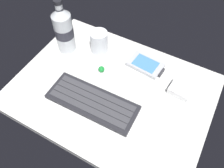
{
  "coord_description": "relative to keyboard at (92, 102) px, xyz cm",
  "views": [
    {
      "loc": [
        21.26,
        -38.31,
        63.03
      ],
      "look_at": [
        0.0,
        0.0,
        3.0
      ],
      "focal_mm": 37.1,
      "sensor_mm": 36.0,
      "label": 1
    }
  ],
  "objects": [
    {
      "name": "charger_block",
      "position": [
        22.84,
        17.42,
        0.39
      ],
      "size": [
        7.53,
        6.28,
        2.4
      ],
      "primitive_type": "cube",
      "rotation": [
        0.0,
        0.0,
        -0.1
      ],
      "color": "white",
      "rests_on": "ground_plane"
    },
    {
      "name": "keyboard",
      "position": [
        0.0,
        0.0,
        0.0
      ],
      "size": [
        29.21,
        11.57,
        1.7
      ],
      "color": "#232328",
      "rests_on": "ground_plane"
    },
    {
      "name": "juice_cup",
      "position": [
        -10.04,
        21.17,
        3.1
      ],
      "size": [
        6.4,
        6.4,
        8.5
      ],
      "color": "silver",
      "rests_on": "ground_plane"
    },
    {
      "name": "handheld_device",
      "position": [
        8.41,
        22.32,
        -0.08
      ],
      "size": [
        13.29,
        8.72,
        1.5
      ],
      "color": "#B7BABF",
      "rests_on": "ground_plane"
    },
    {
      "name": "water_bottle",
      "position": [
        -21.21,
        16.2,
        8.2
      ],
      "size": [
        6.73,
        6.73,
        20.8
      ],
      "color": "silver",
      "rests_on": "ground_plane"
    },
    {
      "name": "trackball_mouse",
      "position": [
        -4.17,
        12.69,
        0.29
      ],
      "size": [
        2.2,
        2.2,
        2.2
      ],
      "primitive_type": "sphere",
      "color": "#198C33",
      "rests_on": "ground_plane"
    },
    {
      "name": "ground_plane",
      "position": [
        2.83,
        7.46,
        -1.79
      ],
      "size": [
        64.0,
        48.0,
        2.8
      ],
      "color": "silver"
    }
  ]
}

